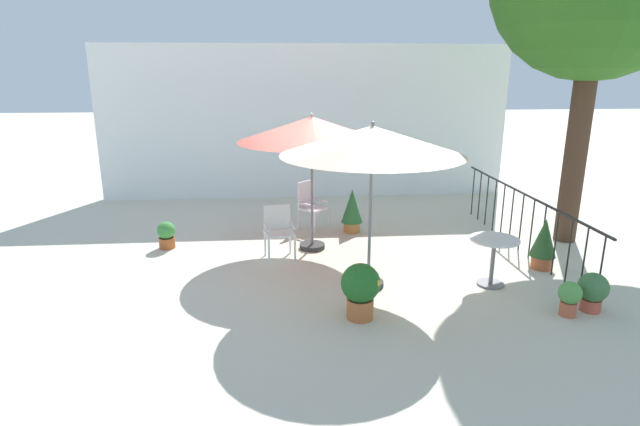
{
  "coord_description": "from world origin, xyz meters",
  "views": [
    {
      "loc": [
        -0.67,
        -8.04,
        3.03
      ],
      "look_at": [
        0.0,
        0.13,
        0.71
      ],
      "focal_mm": 28.73,
      "sensor_mm": 36.0,
      "label": 1
    }
  ],
  "objects": [
    {
      "name": "potted_plant_3",
      "position": [
        3.32,
        -2.3,
        0.29
      ],
      "size": [
        0.38,
        0.38,
        0.52
      ],
      "color": "#BE5440",
      "rests_on": "ground"
    },
    {
      "name": "patio_umbrella_0",
      "position": [
        0.58,
        -1.3,
        2.09
      ],
      "size": [
        2.5,
        2.5,
        2.36
      ],
      "color": "#2D2D2D",
      "rests_on": "ground"
    },
    {
      "name": "patio_chair_0",
      "position": [
        -0.69,
        0.02,
        0.5
      ],
      "size": [
        0.53,
        0.5,
        0.87
      ],
      "color": "white",
      "rests_on": "ground"
    },
    {
      "name": "terrace_railing",
      "position": [
        3.43,
        -0.0,
        0.68
      ],
      "size": [
        0.03,
        4.82,
        1.01
      ],
      "color": "black",
      "rests_on": "ground"
    },
    {
      "name": "potted_plant_0",
      "position": [
        -2.64,
        0.61,
        0.25
      ],
      "size": [
        0.31,
        0.31,
        0.47
      ],
      "color": "#A6562A",
      "rests_on": "ground"
    },
    {
      "name": "patio_umbrella_1",
      "position": [
        -0.12,
        0.38,
        2.06
      ],
      "size": [
        2.46,
        2.46,
        2.33
      ],
      "color": "#2D2D2D",
      "rests_on": "ground"
    },
    {
      "name": "villa_facade",
      "position": [
        0.0,
        4.23,
        1.79
      ],
      "size": [
        9.64,
        0.3,
        3.58
      ],
      "primitive_type": "cube",
      "color": "white",
      "rests_on": "ground"
    },
    {
      "name": "ground_plane",
      "position": [
        0.0,
        0.0,
        0.0
      ],
      "size": [
        60.0,
        60.0,
        0.0
      ],
      "primitive_type": "plane",
      "color": "beige"
    },
    {
      "name": "potted_plant_4",
      "position": [
        0.31,
        -2.25,
        0.41
      ],
      "size": [
        0.49,
        0.49,
        0.72
      ],
      "color": "#B66535",
      "rests_on": "ground"
    },
    {
      "name": "patio_chair_1",
      "position": [
        -0.07,
        1.54,
        0.52
      ],
      "size": [
        0.65,
        0.65,
        0.93
      ],
      "color": "white",
      "rests_on": "ground"
    },
    {
      "name": "potted_plant_1",
      "position": [
        2.95,
        -2.4,
        0.26
      ],
      "size": [
        0.29,
        0.29,
        0.45
      ],
      "color": "#BB5C3E",
      "rests_on": "ground"
    },
    {
      "name": "cafe_table_0",
      "position": [
        2.36,
        -1.4,
        0.49
      ],
      "size": [
        0.69,
        0.69,
        0.71
      ],
      "color": "silver",
      "rests_on": "ground"
    },
    {
      "name": "potted_plant_2",
      "position": [
        0.7,
        1.25,
        0.45
      ],
      "size": [
        0.4,
        0.4,
        0.83
      ],
      "color": "#BE7439",
      "rests_on": "ground"
    },
    {
      "name": "potted_plant_5",
      "position": [
        3.4,
        -0.85,
        0.44
      ],
      "size": [
        0.4,
        0.4,
        0.82
      ],
      "color": "#AE5832",
      "rests_on": "ground"
    }
  ]
}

